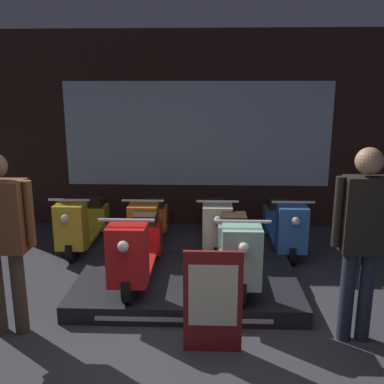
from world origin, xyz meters
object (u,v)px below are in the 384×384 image
scooter_backrow_2 (216,225)px  person_left_browsing (1,229)px  price_sign_board (213,302)px  scooter_backrow_0 (84,223)px  scooter_display_right (237,249)px  scooter_backrow_3 (284,226)px  person_right_browsing (362,232)px  scooter_display_left (137,248)px  scooter_backrow_1 (150,224)px

scooter_backrow_2 → person_left_browsing: 3.15m
scooter_backrow_2 → price_sign_board: 2.57m
scooter_backrow_0 → scooter_backrow_2: size_ratio=1.00×
scooter_display_right → price_sign_board: size_ratio=1.74×
scooter_backrow_3 → person_right_browsing: person_right_browsing is taller
scooter_display_left → scooter_backrow_1: size_ratio=1.00×
scooter_display_left → scooter_display_right: (1.12, 0.00, 0.00)m
scooter_display_right → person_left_browsing: size_ratio=0.95×
scooter_display_left → scooter_backrow_2: 1.72m
scooter_display_left → person_left_browsing: size_ratio=0.95×
scooter_display_left → scooter_display_right: size_ratio=1.00×
scooter_display_right → person_left_browsing: bearing=-158.1°
scooter_display_left → scooter_backrow_2: scooter_display_left is taller
scooter_display_left → scooter_backrow_1: bearing=92.4°
scooter_display_right → scooter_backrow_0: 2.60m
scooter_display_left → person_left_browsing: (-1.09, -0.89, 0.51)m
scooter_display_right → scooter_backrow_1: 1.87m
scooter_backrow_2 → scooter_backrow_3: bearing=0.0°
scooter_display_left → scooter_backrow_2: size_ratio=1.00×
person_left_browsing → price_sign_board: person_left_browsing is taller
person_left_browsing → price_sign_board: (1.93, -0.24, -0.56)m
scooter_backrow_0 → scooter_backrow_2: bearing=0.0°
scooter_display_left → person_left_browsing: bearing=-140.8°
person_left_browsing → price_sign_board: size_ratio=1.83×
person_right_browsing → price_sign_board: bearing=-169.8°
scooter_backrow_1 → scooter_display_right: bearing=-50.6°
scooter_display_left → scooter_backrow_0: (-1.04, 1.44, -0.19)m
scooter_backrow_1 → person_right_browsing: person_right_browsing is taller
scooter_display_left → price_sign_board: 1.40m
scooter_backrow_2 → price_sign_board: size_ratio=1.74×
person_left_browsing → scooter_display_right: bearing=21.9°
scooter_backrow_3 → person_left_browsing: bearing=-142.0°
person_right_browsing → price_sign_board: size_ratio=1.90×
scooter_display_left → person_right_browsing: 2.38m
scooter_backrow_1 → person_right_browsing: bearing=-46.5°
scooter_display_right → scooter_display_left: bearing=180.0°
scooter_backrow_0 → price_sign_board: size_ratio=1.74×
scooter_display_left → scooter_backrow_0: 1.79m
scooter_display_left → scooter_backrow_1: 1.46m
person_left_browsing → person_right_browsing: (3.24, 0.00, 0.01)m
price_sign_board → scooter_display_left: bearing=126.8°
scooter_display_right → scooter_backrow_3: (0.77, 1.44, -0.19)m
price_sign_board → scooter_display_right: bearing=75.8°
scooter_backrow_1 → scooter_backrow_3: 1.95m
scooter_backrow_1 → person_left_browsing: (-1.03, -2.33, 0.69)m
scooter_backrow_0 → scooter_backrow_3: same height
scooter_display_right → person_right_browsing: bearing=-40.8°
scooter_backrow_3 → scooter_backrow_1: bearing=180.0°
scooter_backrow_0 → price_sign_board: price_sign_board is taller
scooter_backrow_1 → scooter_backrow_2: 0.98m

